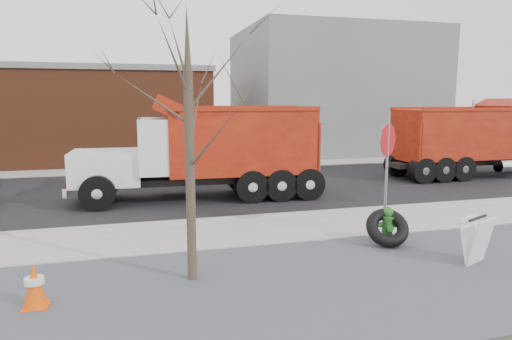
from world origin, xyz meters
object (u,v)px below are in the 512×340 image
object	(u,v)px
stop_sign	(387,154)
dump_truck_red_b	(209,147)
sandwich_board	(476,240)
truck_tire	(387,228)
fire_hydrant	(387,227)
dump_truck_red_a	(473,138)

from	to	relation	value
stop_sign	dump_truck_red_b	distance (m)	6.76
stop_sign	sandwich_board	distance (m)	2.87
truck_tire	dump_truck_red_b	size ratio (longest dim) A/B	0.14
truck_tire	stop_sign	world-z (taller)	stop_sign
truck_tire	fire_hydrant	bearing A→B (deg)	57.51
sandwich_board	truck_tire	bearing A→B (deg)	101.85
truck_tire	sandwich_board	world-z (taller)	sandwich_board
fire_hydrant	dump_truck_red_a	xyz separation A→B (m)	(8.92, 7.73, 1.35)
truck_tire	dump_truck_red_a	size ratio (longest dim) A/B	0.14
fire_hydrant	truck_tire	xyz separation A→B (m)	(-0.11, -0.17, 0.03)
fire_hydrant	stop_sign	world-z (taller)	stop_sign
dump_truck_red_a	dump_truck_red_b	xyz separation A→B (m)	(-12.27, -1.53, 0.07)
dump_truck_red_a	dump_truck_red_b	size ratio (longest dim) A/B	1.00
sandwich_board	dump_truck_red_a	size ratio (longest dim) A/B	0.12
sandwich_board	dump_truck_red_b	bearing A→B (deg)	95.05
truck_tire	dump_truck_red_a	xyz separation A→B (m)	(9.03, 7.90, 1.31)
sandwich_board	dump_truck_red_b	distance (m)	9.20
dump_truck_red_a	truck_tire	bearing A→B (deg)	-139.37
truck_tire	dump_truck_red_b	xyz separation A→B (m)	(-3.24, 6.37, 1.38)
truck_tire	dump_truck_red_a	bearing A→B (deg)	41.18
stop_sign	dump_truck_red_a	bearing A→B (deg)	27.95
fire_hydrant	stop_sign	distance (m)	1.78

